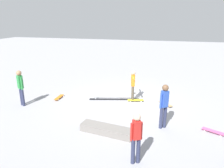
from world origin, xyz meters
The scene contains 11 objects.
ground_plane centered at (0.00, 0.00, 0.00)m, with size 60.00×60.00×0.00m, color #9E9EA3.
grind_rail centered at (0.51, -0.15, 0.16)m, with size 2.59×0.86×0.37m.
skate_ledge centered at (-0.01, 3.18, 0.14)m, with size 1.99×0.51×0.28m, color gray.
skater_main centered at (-0.43, -0.22, 0.92)m, with size 0.37×1.26×1.58m.
skateboard_main centered at (-0.60, -0.15, 0.07)m, with size 0.82×0.41×0.09m.
bystander_blue_shirt centered at (-1.99, 2.23, 0.99)m, with size 0.36×0.31×1.75m.
bystander_green_shirt centered at (4.64, 1.70, 0.98)m, with size 0.38×0.29×1.74m.
bystander_red_shirt centered at (-1.27, 4.55, 0.91)m, with size 0.35×0.26×1.60m.
loose_skateboard_pink centered at (-3.83, 2.18, 0.07)m, with size 0.81×0.52×0.09m.
loose_skateboard_orange centered at (3.37, 0.45, 0.07)m, with size 0.28×0.81×0.09m.
loose_skateboard_natural centered at (-2.08, -0.03, 0.07)m, with size 0.70×0.71×0.09m.
Camera 1 is at (-1.89, 9.73, 4.09)m, focal length 33.56 mm.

